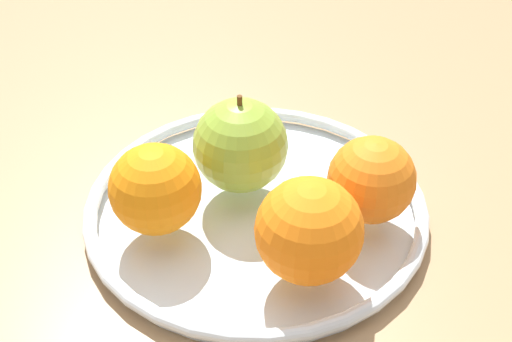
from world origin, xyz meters
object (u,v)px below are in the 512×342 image
orange_back_left (309,231)px  orange_back_right (371,180)px  apple (240,145)px  orange_front_left (155,189)px  fruit_bowl (256,206)px

orange_back_left → orange_back_right: size_ratio=1.12×
apple → orange_front_left: 8.43cm
apple → orange_back_left: bearing=-45.0°
fruit_bowl → orange_front_left: orange_front_left is taller
fruit_bowl → orange_front_left: bearing=-140.1°
orange_back_right → fruit_bowl: bearing=-172.7°
orange_back_right → orange_back_left: bearing=-112.0°
orange_back_left → orange_back_right: 8.31cm
orange_back_left → orange_front_left: (-12.69, 1.07, -0.32)cm
fruit_bowl → orange_back_right: bearing=7.3°
apple → orange_back_right: bearing=-2.3°
orange_front_left → orange_back_left: bearing=-4.8°
fruit_bowl → orange_front_left: 9.60cm
orange_front_left → apple: bearing=57.3°
apple → orange_front_left: apple is taller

